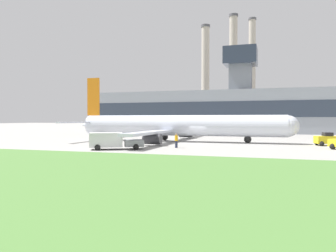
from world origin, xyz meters
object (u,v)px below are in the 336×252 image
object	(u,v)px
ground_crew_person	(176,141)
airplane	(177,126)
pushback_tug	(327,140)
fuel_truck	(112,141)

from	to	relation	value
ground_crew_person	airplane	bearing A→B (deg)	106.05
airplane	pushback_tug	bearing A→B (deg)	-3.78
pushback_tug	fuel_truck	distance (m)	28.71
airplane	pushback_tug	distance (m)	21.79
airplane	ground_crew_person	bearing A→B (deg)	-73.95
airplane	fuel_truck	xyz separation A→B (m)	(-3.54, -15.17, -1.52)
pushback_tug	fuel_truck	world-z (taller)	fuel_truck
airplane	pushback_tug	size ratio (longest dim) A/B	10.39
pushback_tug	ground_crew_person	xyz separation A→B (m)	(-18.53, -9.50, 0.12)
pushback_tug	fuel_truck	bearing A→B (deg)	-151.41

